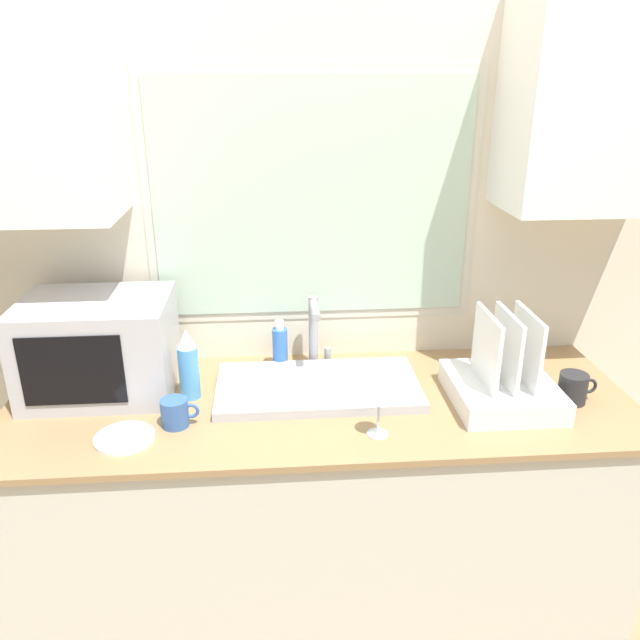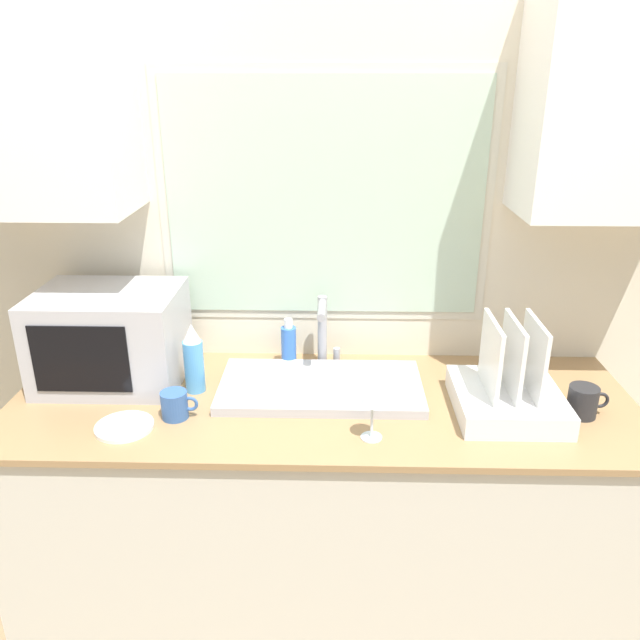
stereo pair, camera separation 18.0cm
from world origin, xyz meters
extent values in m
cube|color=beige|center=(0.00, 0.34, 0.44)|extent=(1.91, 0.67, 0.88)
cube|color=#99754C|center=(0.00, 0.34, 0.89)|extent=(1.94, 0.70, 0.02)
cube|color=beige|center=(0.00, 0.70, 1.30)|extent=(6.00, 0.06, 2.60)
cube|color=beige|center=(0.00, 0.67, 1.46)|extent=(1.10, 0.01, 0.83)
cube|color=#B2CCB2|center=(0.00, 0.67, 1.46)|extent=(1.04, 0.01, 0.77)
cube|color=white|center=(-0.84, 0.51, 1.79)|extent=(0.53, 0.32, 0.66)
cube|color=white|center=(0.84, 0.51, 1.79)|extent=(0.53, 0.32, 0.66)
cube|color=#B2B2B7|center=(-0.01, 0.39, 0.92)|extent=(0.64, 0.34, 0.03)
cylinder|color=#99999E|center=(-0.01, 0.59, 1.03)|extent=(0.03, 0.03, 0.25)
cylinder|color=#99999E|center=(-0.01, 0.51, 1.14)|extent=(0.03, 0.15, 0.03)
cylinder|color=#99999E|center=(0.04, 0.59, 0.93)|extent=(0.02, 0.02, 0.06)
cube|color=#B2B2B7|center=(-0.69, 0.46, 1.06)|extent=(0.45, 0.34, 0.31)
cube|color=black|center=(-0.72, 0.28, 1.06)|extent=(0.29, 0.01, 0.21)
cube|color=white|center=(0.55, 0.28, 0.94)|extent=(0.31, 0.34, 0.07)
cube|color=white|center=(0.49, 0.28, 1.08)|extent=(0.01, 0.22, 0.22)
cube|color=white|center=(0.55, 0.28, 1.08)|extent=(0.01, 0.22, 0.22)
cube|color=white|center=(0.62, 0.28, 1.08)|extent=(0.01, 0.22, 0.22)
cylinder|color=#4C99D8|center=(-0.41, 0.39, 0.99)|extent=(0.06, 0.06, 0.17)
cone|color=silver|center=(-0.41, 0.39, 1.10)|extent=(0.06, 0.06, 0.06)
cylinder|color=blue|center=(-0.12, 0.58, 0.97)|extent=(0.05, 0.05, 0.14)
cylinder|color=white|center=(-0.12, 0.58, 1.06)|extent=(0.03, 0.03, 0.03)
cylinder|color=#335999|center=(-0.43, 0.22, 0.95)|extent=(0.08, 0.08, 0.08)
torus|color=#335999|center=(-0.38, 0.22, 0.95)|extent=(0.05, 0.01, 0.05)
cylinder|color=silver|center=(0.14, 0.12, 0.91)|extent=(0.06, 0.06, 0.00)
cylinder|color=silver|center=(0.14, 0.12, 0.96)|extent=(0.01, 0.01, 0.10)
cone|color=silver|center=(0.14, 0.12, 1.05)|extent=(0.07, 0.07, 0.07)
cylinder|color=#262628|center=(0.77, 0.26, 0.95)|extent=(0.09, 0.09, 0.09)
torus|color=#262628|center=(0.82, 0.26, 0.96)|extent=(0.05, 0.01, 0.05)
cylinder|color=white|center=(-0.56, 0.15, 0.91)|extent=(0.17, 0.17, 0.01)
camera|label=1|loc=(-0.14, -1.37, 1.85)|focal=35.00mm
camera|label=2|loc=(0.04, -1.37, 1.85)|focal=35.00mm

